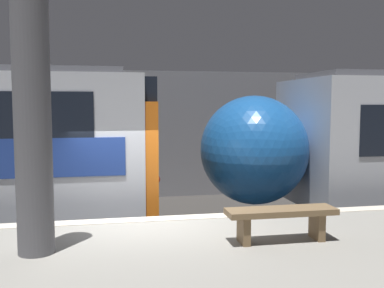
{
  "coord_description": "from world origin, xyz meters",
  "views": [
    {
      "loc": [
        -0.59,
        -7.24,
        2.98
      ],
      "look_at": [
        1.0,
        1.0,
        2.24
      ],
      "focal_mm": 42.0,
      "sensor_mm": 36.0,
      "label": 1
    }
  ],
  "objects": [
    {
      "name": "station_rear_barrier",
      "position": [
        0.0,
        7.05,
        2.02
      ],
      "size": [
        50.0,
        0.15,
        4.04
      ],
      "color": "gray",
      "rests_on": "ground"
    },
    {
      "name": "platform_bench",
      "position": [
        1.72,
        -1.63,
        1.47
      ],
      "size": [
        1.5,
        0.4,
        0.45
      ],
      "color": "brown",
      "rests_on": "platform"
    },
    {
      "name": "ground_plane",
      "position": [
        0.0,
        0.0,
        0.0
      ],
      "size": [
        120.0,
        120.0,
        0.0
      ],
      "primitive_type": "plane",
      "color": "#33302D"
    },
    {
      "name": "support_pillar_near",
      "position": [
        -1.46,
        -1.51,
        2.83
      ],
      "size": [
        0.45,
        0.45,
        3.39
      ],
      "color": "#56565B",
      "rests_on": "platform"
    }
  ]
}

